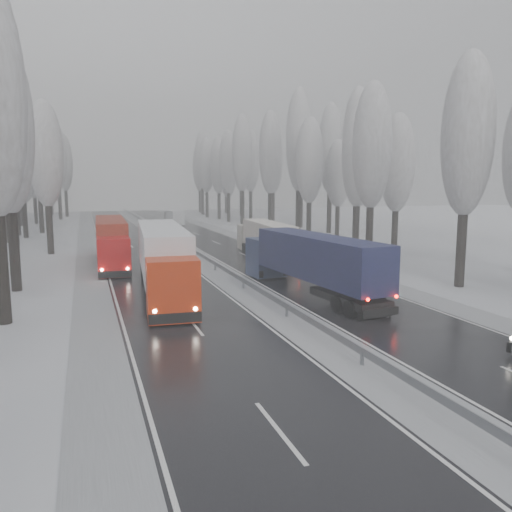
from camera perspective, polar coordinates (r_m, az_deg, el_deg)
ground at (r=18.29m, az=18.72°, el=-15.97°), size 260.00×260.00×0.00m
carriageway_right at (r=46.43m, az=0.99°, el=-0.89°), size 7.50×200.00×0.03m
carriageway_left at (r=43.99m, az=-11.97°, el=-1.58°), size 7.50×200.00×0.03m
median_slush at (r=44.92m, az=-5.31°, el=-1.23°), size 3.00×200.00×0.04m
shoulder_right at (r=48.33m, az=6.51°, el=-0.58°), size 2.40×200.00×0.04m
shoulder_left at (r=43.68m, az=-18.43°, el=-1.89°), size 2.40×200.00×0.04m
median_guardrail at (r=44.82m, az=-5.32°, el=-0.50°), size 0.12×200.00×0.76m
tree_16 at (r=38.57m, az=23.04°, el=12.49°), size 3.60×3.60×16.53m
tree_18 at (r=47.36m, az=13.13°, el=12.05°), size 3.60×3.60×16.58m
tree_19 at (r=53.66m, az=15.85°, el=10.10°), size 3.60×3.60×14.57m
tree_20 at (r=56.02m, az=11.61°, el=10.90°), size 3.60×3.60×15.71m
tree_21 at (r=60.71m, az=11.55°, el=12.44°), size 3.60×3.60×18.62m
tree_22 at (r=64.85m, az=6.15°, el=10.71°), size 3.60×3.60×15.86m
tree_23 at (r=71.20m, az=9.39°, el=9.24°), size 3.60×3.60×13.55m
tree_24 at (r=70.32m, az=4.93°, el=12.94°), size 3.60×3.60×20.49m
tree_25 at (r=76.86m, az=8.50°, el=11.98°), size 3.60×3.60×19.44m
tree_26 at (r=79.59m, az=1.63°, el=11.63°), size 3.60×3.60×18.78m
tree_27 at (r=85.97m, az=5.22°, el=10.85°), size 3.60×3.60×17.62m
tree_28 at (r=89.30m, az=-1.59°, el=11.60°), size 3.60×3.60×19.62m
tree_29 at (r=95.45m, az=1.98°, el=10.80°), size 3.60×3.60×18.11m
tree_30 at (r=98.63m, az=-3.19°, el=10.62°), size 3.60×3.60×17.86m
tree_31 at (r=104.22m, az=-0.62°, el=10.75°), size 3.60×3.60×18.58m
tree_32 at (r=105.87m, az=-4.29°, el=10.26°), size 3.60×3.60×17.33m
tree_33 at (r=110.51m, az=-3.22°, el=9.19°), size 3.60×3.60×14.33m
tree_34 at (r=112.54m, az=-5.68°, el=10.22°), size 3.60×3.60×17.63m
tree_35 at (r=118.86m, az=-1.74°, el=10.34°), size 3.60×3.60×18.25m
tree_36 at (r=122.48m, az=-6.18°, el=10.82°), size 3.60×3.60×20.23m
tree_37 at (r=128.00m, az=-3.48°, el=9.63°), size 3.60×3.60×16.37m
tree_38 at (r=133.10m, az=-6.48°, el=9.98°), size 3.60×3.60×17.97m
tree_39 at (r=137.60m, az=-5.68°, el=9.46°), size 3.60×3.60×16.19m
tree_58 at (r=38.09m, az=-26.70°, el=13.00°), size 3.60×3.60×17.21m
tree_62 at (r=56.97m, az=-22.94°, el=10.59°), size 3.60×3.60×16.04m
tree_64 at (r=66.28m, az=-26.19°, el=9.63°), size 3.60×3.60×15.42m
tree_66 at (r=75.83m, az=-25.22°, el=9.32°), size 3.60×3.60×15.23m
tree_67 at (r=80.00m, az=-25.98°, el=10.03°), size 3.60×3.60×17.09m
tree_68 at (r=82.46m, az=-23.67°, el=9.89°), size 3.60×3.60×16.65m
tree_69 at (r=87.01m, az=-26.76°, el=10.71°), size 3.60×3.60×19.35m
tree_70 at (r=92.50m, az=-23.03°, el=9.84°), size 3.60×3.60×17.09m
tree_71 at (r=96.97m, az=-25.78°, el=10.53°), size 3.60×3.60×19.61m
tree_72 at (r=101.97m, az=-24.12°, el=8.86°), size 3.60×3.60×15.11m
tree_73 at (r=106.26m, az=-25.55°, el=9.45°), size 3.60×3.60×17.22m
tree_74 at (r=112.60m, az=-21.76°, el=10.35°), size 3.60×3.60×19.68m
tree_75 at (r=117.28m, az=-26.17°, el=9.65°), size 3.60×3.60×18.60m
tree_76 at (r=121.91m, az=-21.06°, el=9.84°), size 3.60×3.60×18.55m
tree_77 at (r=126.12m, az=-23.51°, el=8.41°), size 3.60×3.60×14.32m
tree_78 at (r=128.67m, az=-22.56°, el=9.93°), size 3.60×3.60×19.55m
tree_79 at (r=132.78m, az=-23.63°, el=9.11°), size 3.60×3.60×17.07m
truck_blue_box at (r=33.60m, az=6.09°, el=-0.37°), size 3.92×15.96×4.06m
truck_cream_box at (r=49.74m, az=1.03°, el=2.19°), size 3.34×14.43×3.67m
box_truck_distant at (r=92.26m, az=-9.31°, el=4.36°), size 2.57×7.15×2.62m
truck_red_white at (r=33.82m, az=-10.56°, el=0.02°), size 4.13×17.64×4.49m
truck_red_red at (r=47.78m, az=-16.23°, el=1.94°), size 2.93×16.19×4.13m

